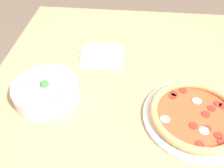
# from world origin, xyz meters

# --- Properties ---
(dining_table) EXTENTS (1.37, 1.01, 0.76)m
(dining_table) POSITION_xyz_m (0.00, 0.00, 0.67)
(dining_table) COLOR tan
(dining_table) RESTS_ON ground_plane
(pizza) EXTENTS (0.34, 0.34, 0.04)m
(pizza) POSITION_xyz_m (-0.05, -0.25, 0.78)
(pizza) COLOR white
(pizza) RESTS_ON dining_table
(bowl) EXTENTS (0.23, 0.23, 0.08)m
(bowl) POSITION_xyz_m (-0.00, 0.26, 0.80)
(bowl) COLOR white
(bowl) RESTS_ON dining_table
(napkin) EXTENTS (0.18, 0.18, 0.00)m
(napkin) POSITION_xyz_m (0.26, 0.10, 0.76)
(napkin) COLOR white
(napkin) RESTS_ON dining_table
(fork) EXTENTS (0.02, 0.19, 0.00)m
(fork) POSITION_xyz_m (0.23, 0.09, 0.77)
(fork) COLOR silver
(fork) RESTS_ON napkin
(knife) EXTENTS (0.02, 0.21, 0.01)m
(knife) POSITION_xyz_m (0.28, 0.09, 0.77)
(knife) COLOR silver
(knife) RESTS_ON napkin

